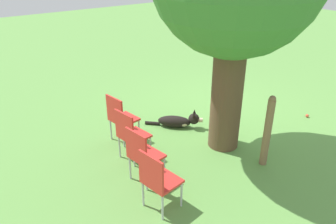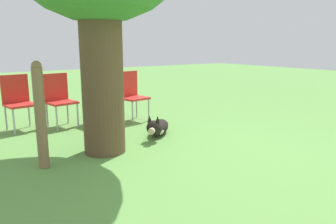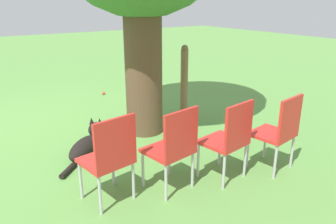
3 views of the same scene
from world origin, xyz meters
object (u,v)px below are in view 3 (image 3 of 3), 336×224
at_px(tennis_ball, 103,93).
at_px(fence_post, 184,82).
at_px(red_chair_3, 279,129).
at_px(red_chair_1, 174,145).
at_px(red_chair_2, 230,137).
at_px(red_chair_0, 110,155).
at_px(dog, 87,144).

bearing_deg(tennis_ball, fence_post, 14.71).
xyz_separation_m(fence_post, red_chair_3, (2.01, -0.14, -0.10)).
relative_size(red_chair_1, red_chair_2, 1.00).
bearing_deg(red_chair_3, tennis_ball, -3.52).
height_order(red_chair_0, red_chair_2, same).
height_order(red_chair_0, red_chair_1, same).
xyz_separation_m(red_chair_1, tennis_ball, (-3.81, 0.84, -0.48)).
height_order(red_chair_2, red_chair_3, same).
relative_size(fence_post, red_chair_2, 1.35).
relative_size(dog, red_chair_0, 0.97).
bearing_deg(dog, tennis_ball, 18.18).
height_order(red_chair_0, red_chair_3, same).
xyz_separation_m(red_chair_0, red_chair_2, (0.31, 1.24, 0.00)).
bearing_deg(red_chair_0, red_chair_2, -113.07).
bearing_deg(dog, red_chair_0, -143.74).
bearing_deg(red_chair_1, red_chair_0, 66.93).
xyz_separation_m(dog, red_chair_1, (1.34, 0.43, 0.39)).
height_order(dog, red_chair_3, red_chair_3).
bearing_deg(tennis_ball, red_chair_0, -21.75).
distance_m(fence_post, red_chair_1, 2.20).
distance_m(dog, tennis_ball, 2.77).
relative_size(red_chair_0, red_chair_2, 1.00).
bearing_deg(red_chair_0, red_chair_3, -113.07).
bearing_deg(red_chair_2, red_chair_0, 66.93).
bearing_deg(dog, red_chair_2, -99.51).
height_order(red_chair_2, tennis_ball, red_chair_2).
bearing_deg(red_chair_1, red_chair_2, -113.07).
bearing_deg(red_chair_2, red_chair_1, 66.93).
height_order(dog, red_chair_0, red_chair_0).
xyz_separation_m(dog, tennis_ball, (-2.46, 1.27, -0.10)).
bearing_deg(red_chair_0, dog, -18.29).
distance_m(fence_post, red_chair_3, 2.02).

